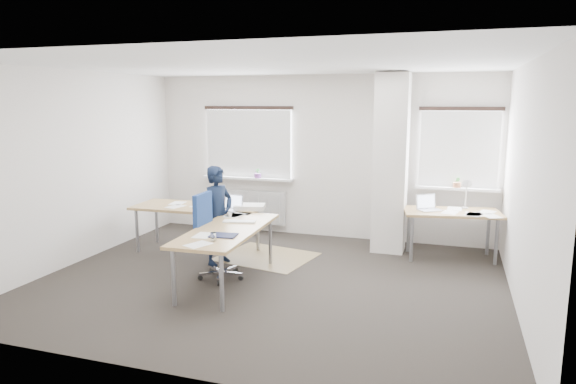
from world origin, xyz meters
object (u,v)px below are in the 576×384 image
(desk_main, at_px, (214,219))
(task_chair, at_px, (218,255))
(person, at_px, (218,215))
(desk_side, at_px, (451,214))

(desk_main, bearing_deg, task_chair, -61.39)
(task_chair, xyz_separation_m, person, (-0.27, 0.60, 0.40))
(desk_main, distance_m, desk_side, 3.54)
(desk_main, xyz_separation_m, task_chair, (0.28, -0.47, -0.37))
(task_chair, distance_m, person, 0.77)
(task_chair, height_order, person, person)
(desk_side, height_order, person, person)
(desk_main, height_order, person, person)
(desk_main, distance_m, person, 0.13)
(desk_side, bearing_deg, desk_main, -166.06)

